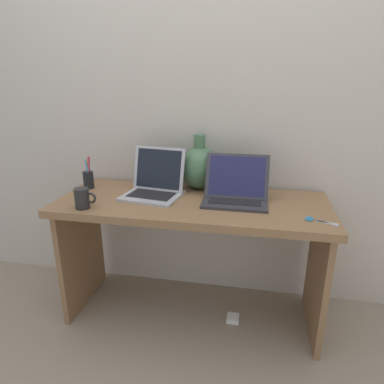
% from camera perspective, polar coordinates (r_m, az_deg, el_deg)
% --- Properties ---
extents(ground_plane, '(6.00, 6.00, 0.00)m').
position_cam_1_polar(ground_plane, '(2.15, 0.00, -19.70)').
color(ground_plane, gray).
extents(back_wall, '(4.40, 0.04, 2.40)m').
position_cam_1_polar(back_wall, '(2.00, 1.81, 14.90)').
color(back_wall, beige).
rests_on(back_wall, ground).
extents(desk, '(1.44, 0.57, 0.72)m').
position_cam_1_polar(desk, '(1.85, 0.00, -5.98)').
color(desk, olive).
rests_on(desk, ground).
extents(laptop_left, '(0.34, 0.30, 0.26)m').
position_cam_1_polar(laptop_left, '(1.88, -6.26, 1.53)').
color(laptop_left, '#B2B2B7').
rests_on(laptop_left, desk).
extents(laptop_right, '(0.34, 0.26, 0.23)m').
position_cam_1_polar(laptop_right, '(1.79, 7.47, 0.45)').
color(laptop_right, '#333338').
rests_on(laptop_right, desk).
extents(green_vase, '(0.22, 0.22, 0.32)m').
position_cam_1_polar(green_vase, '(1.96, 1.24, 4.28)').
color(green_vase, '#47704C').
rests_on(green_vase, desk).
extents(coffee_mug, '(0.11, 0.07, 0.10)m').
position_cam_1_polar(coffee_mug, '(1.76, -18.08, -1.02)').
color(coffee_mug, black).
rests_on(coffee_mug, desk).
extents(pen_cup, '(0.06, 0.06, 0.19)m').
position_cam_1_polar(pen_cup, '(2.07, -17.16, 2.09)').
color(pen_cup, black).
rests_on(pen_cup, desk).
extents(scissors, '(0.14, 0.09, 0.01)m').
position_cam_1_polar(scissors, '(1.65, 20.23, -4.52)').
color(scissors, '#B7B7BC').
rests_on(scissors, desk).
extents(power_brick, '(0.07, 0.07, 0.03)m').
position_cam_1_polar(power_brick, '(2.09, 6.97, -20.49)').
color(power_brick, white).
rests_on(power_brick, ground).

